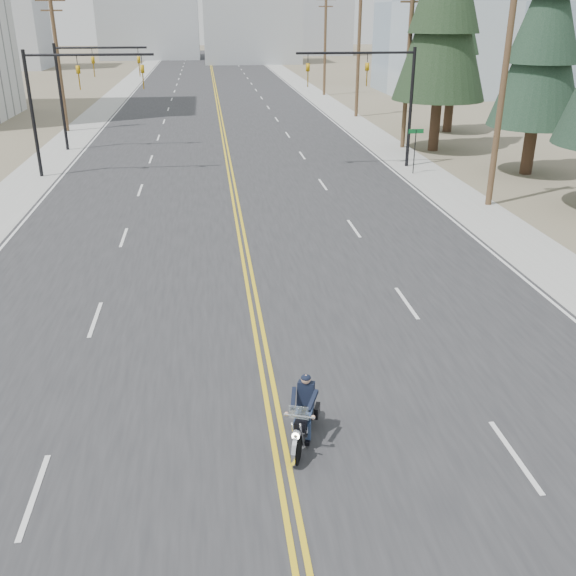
{
  "coord_description": "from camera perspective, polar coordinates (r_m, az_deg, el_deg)",
  "views": [
    {
      "loc": [
        -1.24,
        -6.57,
        8.8
      ],
      "look_at": [
        0.82,
        10.08,
        1.6
      ],
      "focal_mm": 40.0,
      "sensor_mm": 36.0,
      "label": 1
    }
  ],
  "objects": [
    {
      "name": "utility_pole_c",
      "position": [
        46.75,
        10.63,
        19.1
      ],
      "size": [
        2.2,
        0.3,
        11.0
      ],
      "color": "brown",
      "rests_on": "ground"
    },
    {
      "name": "haze_bldg_b",
      "position": [
        131.91,
        -3.3,
        22.42
      ],
      "size": [
        18.0,
        14.0,
        14.0
      ],
      "primitive_type": "cube",
      "color": "#ADB2B7",
      "rests_on": "ground"
    },
    {
      "name": "glass_building",
      "position": [
        83.49,
        17.86,
        23.05
      ],
      "size": [
        24.0,
        16.0,
        20.0
      ],
      "primitive_type": "cube",
      "color": "#9EB5CC",
      "rests_on": "ground"
    },
    {
      "name": "sidewalk_left",
      "position": [
        77.76,
        -15.21,
        15.97
      ],
      "size": [
        3.0,
        200.0,
        0.01
      ],
      "primitive_type": "cube",
      "color": "#A5A5A0",
      "rests_on": "ground"
    },
    {
      "name": "haze_bldg_e",
      "position": [
        158.78,
        2.64,
        22.2
      ],
      "size": [
        14.0,
        14.0,
        12.0
      ],
      "primitive_type": "cube",
      "color": "#B7BCC6",
      "rests_on": "ground"
    },
    {
      "name": "road",
      "position": [
        77.09,
        -6.37,
        16.55
      ],
      "size": [
        20.0,
        200.0,
        0.01
      ],
      "primitive_type": "cube",
      "color": "#303033",
      "rests_on": "ground"
    },
    {
      "name": "utility_pole_b",
      "position": [
        32.73,
        18.64,
        17.16
      ],
      "size": [
        2.2,
        0.3,
        11.5
      ],
      "color": "brown",
      "rests_on": "ground"
    },
    {
      "name": "haze_bldg_c",
      "position": [
        123.66,
        13.48,
        22.75
      ],
      "size": [
        16.0,
        12.0,
        18.0
      ],
      "primitive_type": "cube",
      "color": "#B7BCC6",
      "rests_on": "ground"
    },
    {
      "name": "traffic_mast_right",
      "position": [
        40.09,
        8.11,
        17.48
      ],
      "size": [
        7.1,
        0.26,
        7.0
      ],
      "color": "black",
      "rests_on": "ground"
    },
    {
      "name": "traffic_mast_left",
      "position": [
        39.53,
        -19.12,
        16.42
      ],
      "size": [
        7.1,
        0.26,
        7.0
      ],
      "color": "black",
      "rests_on": "ground"
    },
    {
      "name": "motorcyclist",
      "position": [
        14.25,
        1.36,
        -11.0
      ],
      "size": [
        1.48,
        2.19,
        1.57
      ],
      "primitive_type": null,
      "rotation": [
        0.0,
        0.0,
        2.8
      ],
      "color": "black",
      "rests_on": "ground"
    },
    {
      "name": "sidewalk_right",
      "position": [
        78.13,
        2.46,
        16.75
      ],
      "size": [
        3.0,
        200.0,
        0.01
      ],
      "primitive_type": "cube",
      "color": "#A5A5A0",
      "rests_on": "ground"
    },
    {
      "name": "utility_pole_e",
      "position": [
        77.86,
        3.32,
        20.94
      ],
      "size": [
        2.2,
        0.3,
        11.0
      ],
      "color": "brown",
      "rests_on": "ground"
    },
    {
      "name": "conifer_far",
      "position": [
        54.1,
        14.75,
        21.26
      ],
      "size": [
        4.94,
        4.94,
        13.25
      ],
      "rotation": [
        0.0,
        0.0,
        -0.12
      ],
      "color": "#382619",
      "rests_on": "ground"
    },
    {
      "name": "street_sign",
      "position": [
        39.14,
        11.24,
        12.5
      ],
      "size": [
        0.9,
        0.06,
        2.62
      ],
      "color": "black",
      "rests_on": "ground"
    },
    {
      "name": "utility_pole_left",
      "position": [
        55.82,
        -19.76,
        18.55
      ],
      "size": [
        2.2,
        0.3,
        10.5
      ],
      "color": "brown",
      "rests_on": "ground"
    },
    {
      "name": "conifer_mid",
      "position": [
        40.39,
        22.01,
        20.62
      ],
      "size": [
        5.26,
        5.26,
        14.02
      ],
      "rotation": [
        0.0,
        0.0,
        -0.29
      ],
      "color": "#382619",
      "rests_on": "ground"
    },
    {
      "name": "utility_pole_d",
      "position": [
        61.2,
        6.31,
        20.47
      ],
      "size": [
        2.2,
        0.3,
        11.5
      ],
      "color": "brown",
      "rests_on": "ground"
    },
    {
      "name": "traffic_mast_far",
      "position": [
        47.43,
        -17.68,
        17.46
      ],
      "size": [
        6.1,
        0.26,
        7.0
      ],
      "color": "black",
      "rests_on": "ground"
    }
  ]
}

